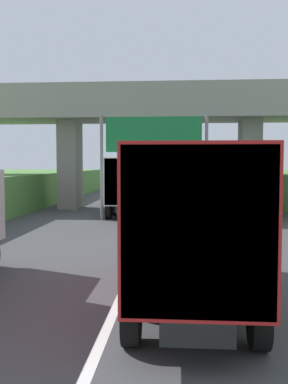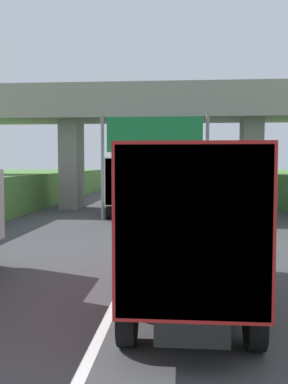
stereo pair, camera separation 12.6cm
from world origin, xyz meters
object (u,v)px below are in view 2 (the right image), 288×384
at_px(truck_red, 189,218).
at_px(car_blue, 248,205).
at_px(truck_orange, 145,178).
at_px(truck_green, 133,183).
at_px(overhead_highway_sign, 154,142).

bearing_deg(truck_red, car_blue, 76.61).
bearing_deg(truck_orange, truck_red, -83.28).
bearing_deg(car_blue, truck_green, 158.77).
height_order(truck_green, truck_red, same).
xyz_separation_m(overhead_highway_sign, truck_green, (-1.47, 2.68, -2.34)).
xyz_separation_m(overhead_highway_sign, truck_orange, (-1.53, 12.36, -2.34)).
bearing_deg(car_blue, truck_orange, 118.32).
distance_m(overhead_highway_sign, truck_green, 3.85).
distance_m(overhead_highway_sign, truck_red, 14.61).
bearing_deg(truck_green, overhead_highway_sign, -61.17).
xyz_separation_m(truck_orange, truck_red, (3.14, -26.70, 0.00)).
relative_size(overhead_highway_sign, car_blue, 1.43).
distance_m(overhead_highway_sign, truck_orange, 12.68).
relative_size(truck_orange, truck_green, 1.00).
height_order(truck_orange, car_blue, truck_orange).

